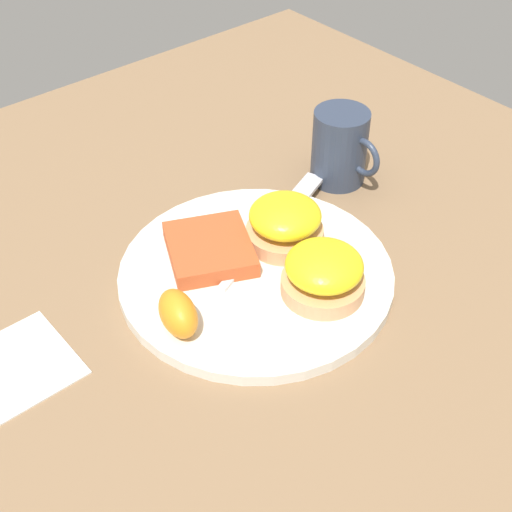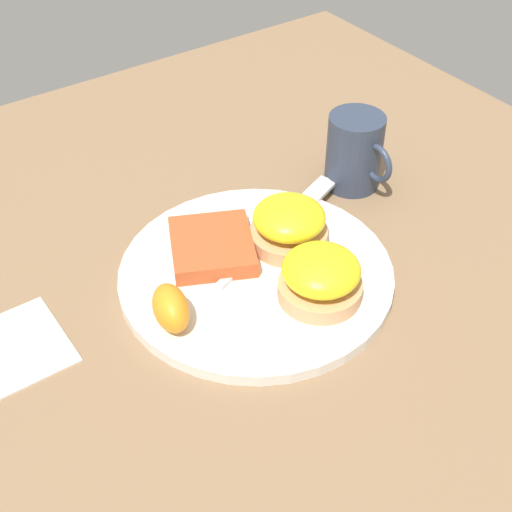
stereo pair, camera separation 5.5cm
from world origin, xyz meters
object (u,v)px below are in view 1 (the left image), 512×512
Objects in this scene: hashbrown_patty at (210,249)px; orange_wedge at (178,313)px; sandwich_benedict_left at (324,273)px; sandwich_benedict_right at (285,223)px; fork at (280,220)px; cup at (340,147)px.

orange_wedge is (0.07, -0.09, 0.01)m from hashbrown_patty.
sandwich_benedict_left reaches higher than orange_wedge.
fork is at bearing 146.84° from sandwich_benedict_right.
sandwich_benedict_right reaches higher than hashbrown_patty.
cup is at bearing 106.46° from orange_wedge.
cup is at bearing 112.24° from sandwich_benedict_right.
hashbrown_patty is at bearing 126.96° from orange_wedge.
sandwich_benedict_left is at bearing -20.88° from fork.
orange_wedge is at bearing -73.54° from cup.
cup is (-0.03, 0.13, 0.03)m from fork.
sandwich_benedict_left is 0.90× the size of hashbrown_patty.
orange_wedge is at bearing -53.04° from hashbrown_patty.
sandwich_benedict_left is 0.16m from orange_wedge.
sandwich_benedict_left is at bearing -49.54° from cup.
sandwich_benedict_left reaches higher than hashbrown_patty.
cup is at bearing 103.26° from fork.
fork is at bearing -76.74° from cup.
hashbrown_patty is at bearing -83.48° from cup.
sandwich_benedict_right is 0.39× the size of fork.
orange_wedge is 0.58× the size of cup.
hashbrown_patty is 0.43× the size of fork.
orange_wedge is 0.21m from fork.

